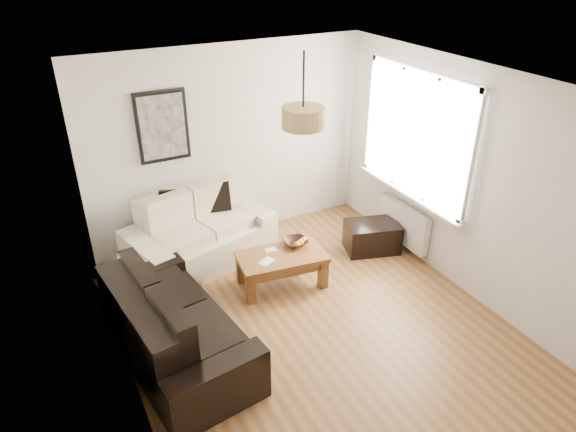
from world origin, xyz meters
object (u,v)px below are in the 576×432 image
coffee_table (282,270)px  ottoman (372,237)px  loveseat_cream (200,230)px  sofa_leather (175,322)px

coffee_table → ottoman: (1.42, 0.14, -0.01)m
loveseat_cream → ottoman: size_ratio=2.58×
sofa_leather → ottoman: bearing=-83.3°
sofa_leather → ottoman: (2.88, 0.73, -0.22)m
sofa_leather → coffee_table: 1.59m
loveseat_cream → sofa_leather: size_ratio=0.92×
loveseat_cream → sofa_leather: loveseat_cream is taller
ottoman → sofa_leather: bearing=-165.7°
loveseat_cream → ottoman: (2.09, -0.82, -0.25)m
sofa_leather → ottoman: 2.98m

